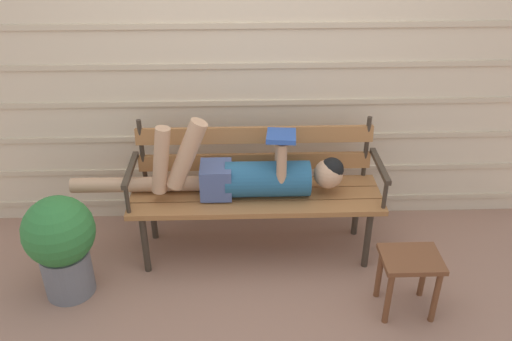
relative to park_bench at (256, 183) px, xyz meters
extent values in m
plane|color=#936B56|center=(0.00, -0.24, -0.51)|extent=(12.00, 12.00, 0.00)
cube|color=beige|center=(0.00, 0.42, 0.68)|extent=(4.21, 0.06, 2.38)
cube|color=#C1AD8E|center=(0.00, 0.39, -0.38)|extent=(4.21, 0.02, 0.04)
cube|color=#C1AD8E|center=(0.00, 0.39, -0.11)|extent=(4.21, 0.02, 0.04)
cube|color=#C1AD8E|center=(0.00, 0.39, 0.15)|extent=(4.21, 0.02, 0.04)
cube|color=#C1AD8E|center=(0.00, 0.39, 0.42)|extent=(4.21, 0.02, 0.04)
cube|color=#C1AD8E|center=(0.00, 0.39, 0.68)|extent=(4.21, 0.02, 0.04)
cube|color=#C1AD8E|center=(0.00, 0.39, 0.94)|extent=(4.21, 0.02, 0.04)
cube|color=#9E6638|center=(0.00, -0.22, -0.06)|extent=(1.65, 0.15, 0.04)
cube|color=#9E6638|center=(0.00, -0.07, -0.06)|extent=(1.65, 0.15, 0.04)
cube|color=#9E6638|center=(0.00, 0.09, -0.06)|extent=(1.65, 0.15, 0.04)
cube|color=#9E6638|center=(0.00, 0.16, 0.08)|extent=(1.58, 0.05, 0.11)
cube|color=#9E6638|center=(0.00, 0.16, 0.28)|extent=(1.58, 0.05, 0.11)
cylinder|color=#382D23|center=(-0.76, 0.16, 0.18)|extent=(0.03, 0.03, 0.44)
cylinder|color=#382D23|center=(0.76, 0.16, 0.18)|extent=(0.03, 0.03, 0.44)
cylinder|color=#382D23|center=(-0.72, -0.25, -0.29)|extent=(0.04, 0.04, 0.43)
cylinder|color=#382D23|center=(0.72, -0.25, -0.29)|extent=(0.04, 0.04, 0.43)
cylinder|color=#382D23|center=(-0.72, 0.11, -0.29)|extent=(0.04, 0.04, 0.43)
cylinder|color=#382D23|center=(0.72, 0.11, -0.29)|extent=(0.04, 0.04, 0.43)
cube|color=#382D23|center=(-0.80, -0.07, 0.16)|extent=(0.04, 0.44, 0.03)
cylinder|color=#382D23|center=(-0.80, -0.25, 0.06)|extent=(0.03, 0.03, 0.20)
cube|color=#382D23|center=(0.80, -0.07, 0.16)|extent=(0.04, 0.44, 0.03)
cylinder|color=#382D23|center=(0.80, -0.25, 0.06)|extent=(0.03, 0.03, 0.20)
cylinder|color=#23567A|center=(0.07, -0.07, 0.07)|extent=(0.54, 0.23, 0.23)
cube|color=#475684|center=(-0.26, -0.07, 0.07)|extent=(0.20, 0.22, 0.21)
sphere|color=tan|center=(0.47, -0.07, 0.10)|extent=(0.19, 0.19, 0.19)
sphere|color=black|center=(0.49, -0.07, 0.14)|extent=(0.16, 0.16, 0.16)
cylinder|color=tan|center=(-0.43, -0.13, 0.29)|extent=(0.28, 0.11, 0.48)
cylinder|color=tan|center=(-0.59, -0.13, 0.25)|extent=(0.15, 0.09, 0.45)
cylinder|color=tan|center=(-0.77, -0.01, 0.01)|extent=(0.87, 0.10, 0.10)
cylinder|color=tan|center=(0.16, -0.15, 0.22)|extent=(0.06, 0.06, 0.29)
cylinder|color=tan|center=(0.16, 0.01, 0.22)|extent=(0.06, 0.06, 0.29)
cube|color=#284C9E|center=(0.16, -0.07, 0.38)|extent=(0.20, 0.27, 0.06)
cube|color=brown|center=(0.88, -0.65, -0.13)|extent=(0.34, 0.27, 0.03)
cylinder|color=brown|center=(0.74, -0.76, -0.33)|extent=(0.04, 0.04, 0.36)
cylinder|color=brown|center=(1.01, -0.76, -0.33)|extent=(0.04, 0.04, 0.36)
cylinder|color=brown|center=(0.74, -0.54, -0.33)|extent=(0.04, 0.04, 0.36)
cylinder|color=brown|center=(1.01, -0.54, -0.33)|extent=(0.04, 0.04, 0.36)
cylinder|color=slate|center=(-1.18, -0.43, -0.36)|extent=(0.30, 0.30, 0.30)
sphere|color=#2D7033|center=(-1.18, -0.43, -0.05)|extent=(0.43, 0.43, 0.43)
camera|label=1|loc=(-0.10, -3.01, 1.82)|focal=37.17mm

